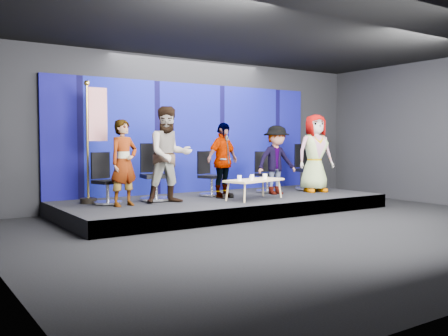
{
  "coord_description": "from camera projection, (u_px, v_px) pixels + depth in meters",
  "views": [
    {
      "loc": [
        -5.97,
        -6.49,
        1.54
      ],
      "look_at": [
        -0.06,
        2.4,
        0.95
      ],
      "focal_mm": 40.0,
      "sensor_mm": 36.0,
      "label": 1
    }
  ],
  "objects": [
    {
      "name": "chair_d",
      "position": [
        266.0,
        179.0,
        11.97
      ],
      "size": [
        0.58,
        0.58,
        0.98
      ],
      "rotation": [
        0.0,
        0.0,
        -0.05
      ],
      "color": "silver",
      "rests_on": "riser"
    },
    {
      "name": "riser",
      "position": [
        224.0,
        204.0,
        10.85
      ],
      "size": [
        7.0,
        3.0,
        0.3
      ],
      "primitive_type": "cube",
      "color": "black",
      "rests_on": "ground"
    },
    {
      "name": "mug_c",
      "position": [
        252.0,
        177.0,
        10.57
      ],
      "size": [
        0.08,
        0.08,
        0.1
      ],
      "primitive_type": "cylinder",
      "color": "white",
      "rests_on": "coffee_table"
    },
    {
      "name": "flag_stand",
      "position": [
        94.0,
        139.0,
        9.85
      ],
      "size": [
        0.55,
        0.32,
        2.41
      ],
      "rotation": [
        0.0,
        0.0,
        0.02
      ],
      "color": "black",
      "rests_on": "riser"
    },
    {
      "name": "panelist_c",
      "position": [
        223.0,
        160.0,
        10.73
      ],
      "size": [
        1.03,
        0.67,
        1.62
      ],
      "primitive_type": "imported",
      "rotation": [
        0.0,
        0.0,
        0.32
      ],
      "color": "black",
      "rests_on": "riser"
    },
    {
      "name": "panelist_a",
      "position": [
        124.0,
        163.0,
        9.39
      ],
      "size": [
        0.68,
        0.54,
        1.64
      ],
      "primitive_type": "imported",
      "rotation": [
        0.0,
        0.0,
        0.27
      ],
      "color": "black",
      "rests_on": "riser"
    },
    {
      "name": "panelist_b",
      "position": [
        169.0,
        155.0,
        9.86
      ],
      "size": [
        1.03,
        0.86,
        1.92
      ],
      "primitive_type": "imported",
      "rotation": [
        0.0,
        0.0,
        -0.15
      ],
      "color": "black",
      "rests_on": "riser"
    },
    {
      "name": "backdrop",
      "position": [
        190.0,
        138.0,
        11.98
      ],
      "size": [
        7.0,
        0.08,
        2.6
      ],
      "primitive_type": "cube",
      "color": "#0B064E",
      "rests_on": "riser"
    },
    {
      "name": "chair_a",
      "position": [
        106.0,
        187.0,
        9.71
      ],
      "size": [
        0.7,
        0.7,
        1.01
      ],
      "rotation": [
        0.0,
        0.0,
        0.27
      ],
      "color": "silver",
      "rests_on": "riser"
    },
    {
      "name": "mug_b",
      "position": [
        251.0,
        178.0,
        10.24
      ],
      "size": [
        0.07,
        0.07,
        0.09
      ],
      "primitive_type": "cylinder",
      "color": "white",
      "rests_on": "coffee_table"
    },
    {
      "name": "mug_a",
      "position": [
        239.0,
        178.0,
        10.14
      ],
      "size": [
        0.09,
        0.09,
        0.11
      ],
      "primitive_type": "cylinder",
      "color": "white",
      "rests_on": "coffee_table"
    },
    {
      "name": "mug_d",
      "position": [
        265.0,
        176.0,
        10.62
      ],
      "size": [
        0.09,
        0.09,
        0.11
      ],
      "primitive_type": "cylinder",
      "color": "white",
      "rests_on": "coffee_table"
    },
    {
      "name": "chair_c",
      "position": [
        210.0,
        181.0,
        11.17
      ],
      "size": [
        0.71,
        0.71,
        1.0
      ],
      "rotation": [
        0.0,
        0.0,
        0.32
      ],
      "color": "silver",
      "rests_on": "riser"
    },
    {
      "name": "ground",
      "position": [
        302.0,
        228.0,
        8.78
      ],
      "size": [
        10.0,
        10.0,
        0.0
      ],
      "primitive_type": "plane",
      "color": "black",
      "rests_on": "ground"
    },
    {
      "name": "panelist_d",
      "position": [
        276.0,
        160.0,
        11.48
      ],
      "size": [
        1.05,
        0.64,
        1.58
      ],
      "primitive_type": "imported",
      "rotation": [
        0.0,
        0.0,
        -0.05
      ],
      "color": "black",
      "rests_on": "riser"
    },
    {
      "name": "room_walls",
      "position": [
        303.0,
        89.0,
        8.65
      ],
      "size": [
        10.02,
        8.02,
        3.51
      ],
      "color": "black",
      "rests_on": "ground"
    },
    {
      "name": "coffee_table",
      "position": [
        254.0,
        181.0,
        10.5
      ],
      "size": [
        1.48,
        0.92,
        0.42
      ],
      "rotation": [
        0.0,
        0.0,
        0.26
      ],
      "color": "tan",
      "rests_on": "riser"
    },
    {
      "name": "chair_e",
      "position": [
        307.0,
        175.0,
        12.55
      ],
      "size": [
        0.79,
        0.79,
        1.15
      ],
      "rotation": [
        0.0,
        0.0,
        -0.24
      ],
      "color": "silver",
      "rests_on": "riser"
    },
    {
      "name": "panelist_e",
      "position": [
        315.0,
        153.0,
        12.02
      ],
      "size": [
        1.03,
        0.8,
        1.87
      ],
      "primitive_type": "imported",
      "rotation": [
        0.0,
        0.0,
        -0.24
      ],
      "color": "black",
      "rests_on": "riser"
    },
    {
      "name": "chair_b",
      "position": [
        155.0,
        182.0,
        10.27
      ],
      "size": [
        0.76,
        0.76,
        1.18
      ],
      "rotation": [
        0.0,
        0.0,
        -0.15
      ],
      "color": "silver",
      "rests_on": "riser"
    },
    {
      "name": "mug_e",
      "position": [
        265.0,
        176.0,
        10.85
      ],
      "size": [
        0.08,
        0.08,
        0.09
      ],
      "primitive_type": "cylinder",
      "color": "white",
      "rests_on": "coffee_table"
    }
  ]
}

